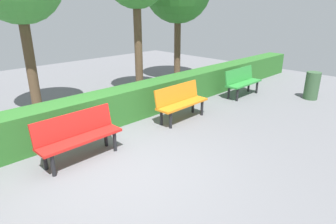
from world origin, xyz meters
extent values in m
plane|color=slate|center=(0.00, 0.00, 0.00)|extent=(20.87, 20.87, 0.00)
cube|color=#2D8C38|center=(-5.42, -0.87, 0.41)|extent=(1.48, 0.43, 0.05)
cube|color=#2D8C38|center=(-5.41, -1.06, 0.65)|extent=(1.48, 0.12, 0.42)
cylinder|color=black|center=(-6.00, -0.72, 0.20)|extent=(0.07, 0.07, 0.39)
cylinder|color=black|center=(-6.00, -1.02, 0.20)|extent=(0.07, 0.07, 0.39)
cylinder|color=black|center=(-4.83, -0.71, 0.20)|extent=(0.07, 0.07, 0.39)
cylinder|color=black|center=(-4.83, -1.01, 0.20)|extent=(0.07, 0.07, 0.39)
cube|color=orange|center=(-2.55, -0.83, 0.41)|extent=(1.50, 0.46, 0.05)
cube|color=orange|center=(-2.54, -1.02, 0.65)|extent=(1.49, 0.15, 0.42)
cylinder|color=black|center=(-3.14, -0.70, 0.20)|extent=(0.07, 0.07, 0.39)
cylinder|color=black|center=(-3.14, -1.00, 0.20)|extent=(0.07, 0.07, 0.39)
cylinder|color=black|center=(-1.96, -0.67, 0.20)|extent=(0.07, 0.07, 0.39)
cylinder|color=black|center=(-1.95, -0.97, 0.20)|extent=(0.07, 0.07, 0.39)
cube|color=red|center=(0.23, -0.78, 0.41)|extent=(1.55, 0.45, 0.05)
cube|color=red|center=(0.23, -0.97, 0.65)|extent=(1.54, 0.15, 0.42)
cylinder|color=black|center=(-0.40, -0.65, 0.20)|extent=(0.07, 0.07, 0.39)
cylinder|color=black|center=(-0.39, -0.95, 0.20)|extent=(0.07, 0.07, 0.39)
cylinder|color=black|center=(0.85, -0.62, 0.20)|extent=(0.07, 0.07, 0.39)
cylinder|color=black|center=(0.85, -0.92, 0.20)|extent=(0.07, 0.07, 0.39)
cube|color=#2D6B28|center=(-1.22, -1.87, 0.40)|extent=(16.87, 0.65, 0.80)
cylinder|color=brown|center=(-5.52, -3.83, 1.28)|extent=(0.24, 0.24, 2.55)
cylinder|color=brown|center=(-3.18, -3.26, 1.47)|extent=(0.24, 0.24, 2.95)
cylinder|color=brown|center=(-0.16, -3.78, 1.33)|extent=(0.25, 0.25, 2.66)
cylinder|color=#385938|center=(-6.62, 0.75, 0.41)|extent=(0.41, 0.41, 0.83)
camera|label=1|loc=(2.42, 3.65, 2.64)|focal=30.72mm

